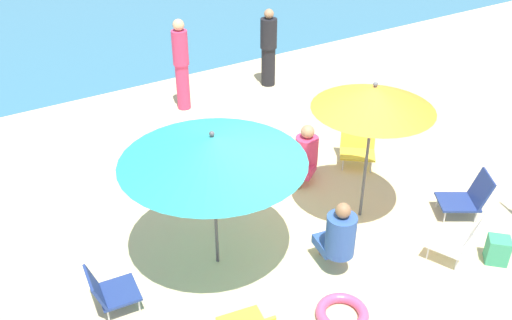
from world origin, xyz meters
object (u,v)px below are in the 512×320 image
(beach_chair_b, at_px, (358,144))
(person_a, at_px, (181,64))
(beach_chair_c, at_px, (460,239))
(beach_chair_d, at_px, (108,290))
(umbrella_orange, at_px, (374,98))
(swim_ring, at_px, (342,313))
(person_b, at_px, (338,236))
(person_d, at_px, (305,154))
(beach_chair_a, at_px, (468,196))
(person_c, at_px, (268,48))
(umbrella_teal, at_px, (213,149))
(beach_bag, at_px, (497,250))

(beach_chair_b, bearing_deg, person_a, -116.06)
(beach_chair_c, xyz_separation_m, beach_chair_d, (-3.86, 1.45, -0.03))
(umbrella_orange, relative_size, swim_ring, 3.41)
(beach_chair_c, xyz_separation_m, person_b, (-1.36, 0.65, 0.19))
(umbrella_orange, height_order, person_a, umbrella_orange)
(person_d, bearing_deg, beach_chair_a, 89.83)
(beach_chair_a, xyz_separation_m, person_c, (0.18, 5.15, 0.48))
(umbrella_teal, xyz_separation_m, beach_chair_a, (3.30, -0.97, -1.28))
(umbrella_orange, distance_m, beach_chair_c, 1.98)
(umbrella_orange, bearing_deg, person_a, 97.39)
(swim_ring, height_order, beach_bag, beach_bag)
(person_a, relative_size, person_c, 1.09)
(umbrella_orange, height_order, person_b, umbrella_orange)
(umbrella_teal, distance_m, beach_bag, 3.67)
(beach_chair_c, relative_size, person_c, 0.44)
(beach_chair_b, xyz_separation_m, person_b, (-1.85, -1.75, 0.17))
(beach_chair_b, height_order, beach_chair_c, beach_chair_b)
(umbrella_orange, distance_m, person_b, 1.71)
(umbrella_teal, relative_size, beach_chair_d, 3.82)
(beach_chair_d, bearing_deg, umbrella_teal, 8.53)
(person_a, xyz_separation_m, person_b, (-0.41, -4.96, -0.37))
(beach_chair_a, height_order, beach_chair_d, beach_chair_a)
(beach_chair_c, bearing_deg, umbrella_orange, -4.86)
(umbrella_orange, distance_m, beach_bag, 2.37)
(beach_chair_a, distance_m, person_b, 2.18)
(person_d, bearing_deg, beach_chair_c, 66.93)
(umbrella_teal, xyz_separation_m, swim_ring, (0.70, -1.51, -1.53))
(swim_ring, bearing_deg, beach_bag, -7.71)
(person_d, bearing_deg, umbrella_orange, 60.23)
(umbrella_orange, bearing_deg, beach_bag, -64.27)
(beach_chair_b, distance_m, swim_ring, 3.31)
(umbrella_teal, bearing_deg, person_c, 50.20)
(person_a, height_order, swim_ring, person_a)
(umbrella_orange, bearing_deg, beach_chair_c, -73.21)
(umbrella_orange, height_order, swim_ring, umbrella_orange)
(person_c, distance_m, beach_bag, 6.04)
(person_b, relative_size, swim_ring, 1.71)
(person_c, bearing_deg, beach_chair_c, 130.72)
(beach_chair_d, xyz_separation_m, person_d, (3.37, 1.01, 0.14))
(umbrella_teal, bearing_deg, beach_chair_d, -177.21)
(beach_chair_a, height_order, person_c, person_c)
(umbrella_teal, height_order, person_a, umbrella_teal)
(beach_chair_a, bearing_deg, person_c, -59.32)
(beach_chair_c, bearing_deg, person_c, -31.48)
(umbrella_orange, xyz_separation_m, beach_chair_b, (0.88, 1.09, -1.42))
(person_a, bearing_deg, beach_chair_c, -131.39)
(umbrella_teal, distance_m, beach_chair_d, 1.89)
(beach_chair_a, height_order, swim_ring, beach_chair_a)
(beach_chair_d, bearing_deg, beach_chair_a, -5.21)
(swim_ring, bearing_deg, person_a, 81.47)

